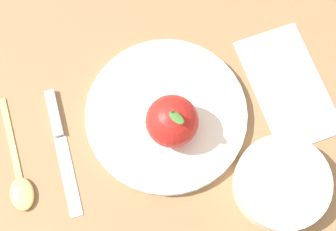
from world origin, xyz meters
TOP-DOWN VIEW (x-y plane):
  - ground_plane at (0.00, 0.00)m, footprint 2.40×2.40m
  - dinner_plate at (0.00, 0.03)m, footprint 0.24×0.24m
  - apple at (0.02, 0.03)m, footprint 0.07×0.07m
  - side_bowl at (0.17, 0.11)m, footprint 0.13×0.13m
  - knife at (-0.05, -0.12)m, footprint 0.19×0.07m
  - spoon at (-0.03, -0.20)m, footprint 0.17×0.07m
  - linen_napkin at (0.06, 0.21)m, footprint 0.21×0.14m

SIDE VIEW (x-z plane):
  - ground_plane at x=0.00m, z-range 0.00..0.00m
  - linen_napkin at x=0.06m, z-range 0.00..0.00m
  - knife at x=-0.05m, z-range 0.00..0.01m
  - spoon at x=-0.03m, z-range 0.00..0.01m
  - dinner_plate at x=0.00m, z-range 0.00..0.02m
  - side_bowl at x=0.17m, z-range 0.00..0.04m
  - apple at x=0.02m, z-range 0.01..0.10m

